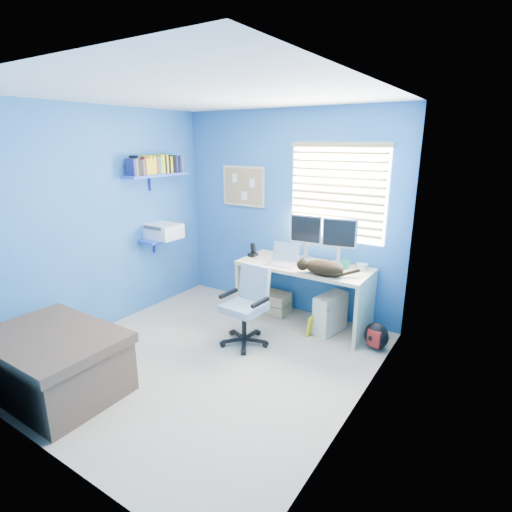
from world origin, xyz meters
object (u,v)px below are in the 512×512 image
Objects in this scene: cat at (324,268)px; tower_pc at (330,313)px; laptop at (282,255)px; desk at (303,295)px; office_chair at (247,315)px.

tower_pc is (0.03, 0.19, -0.59)m from cat.
laptop is 0.75× the size of cat.
laptop is at bearing -151.35° from desk.
office_chair is at bearing -111.70° from desk.
cat is 0.98× the size of tower_pc.
laptop is 0.57m from cat.
cat is at bearing 40.60° from office_chair.
desk is 0.60m from cat.
tower_pc is at bearing -2.77° from desk.
cat is at bearing -32.14° from desk.
cat is (0.33, -0.21, 0.45)m from desk.
desk is 3.49× the size of cat.
desk is at bearing 24.54° from laptop.
office_chair is at bearing -154.30° from cat.
office_chair reaches higher than tower_pc.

